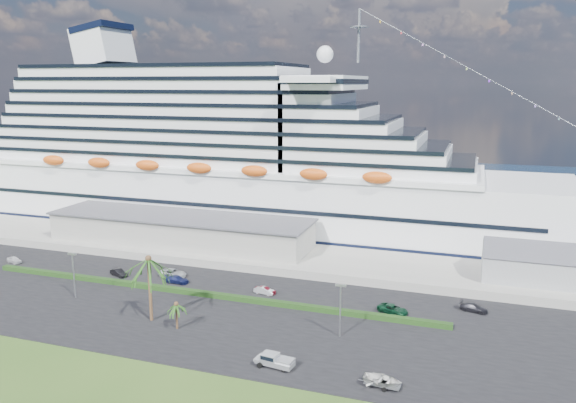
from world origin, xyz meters
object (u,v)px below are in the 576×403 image
(parked_car_3, at_px, (177,279))
(pickup_truck, at_px, (274,360))
(cruise_ship, at_px, (236,164))
(boat_trailer, at_px, (383,380))

(parked_car_3, xyz_separation_m, pickup_truck, (28.63, -24.30, 0.34))
(cruise_ship, bearing_deg, pickup_truck, -62.47)
(cruise_ship, relative_size, pickup_truck, 34.88)
(cruise_ship, distance_m, parked_car_3, 46.89)
(cruise_ship, distance_m, pickup_truck, 78.12)
(cruise_ship, xyz_separation_m, boat_trailer, (50.00, -68.49, -15.51))
(parked_car_3, height_order, pickup_truck, pickup_truck)
(parked_car_3, relative_size, boat_trailer, 0.83)
(pickup_truck, distance_m, boat_trailer, 14.63)
(parked_car_3, bearing_deg, cruise_ship, 9.20)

